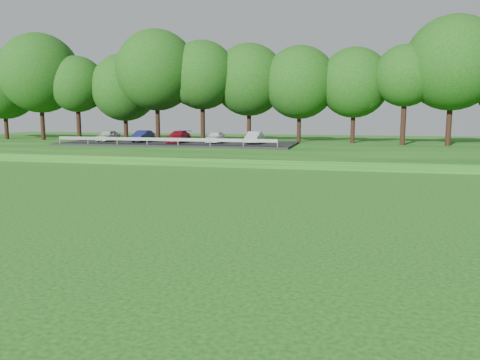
# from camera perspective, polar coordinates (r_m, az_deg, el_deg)

# --- Properties ---
(berm) EXTENTS (130.00, 30.00, 0.60)m
(berm) POSITION_cam_1_polar(r_m,az_deg,el_deg) (47.17, 21.43, 3.36)
(berm) COLOR #0D470F
(berm) RESTS_ON ground
(walking_path) EXTENTS (130.00, 1.60, 0.04)m
(walking_path) POSITION_cam_1_polar(r_m,az_deg,el_deg) (33.46, 24.67, 0.92)
(walking_path) COLOR gray
(walking_path) RESTS_ON ground
(treeline) EXTENTS (104.00, 7.00, 15.00)m
(treeline) POSITION_cam_1_polar(r_m,az_deg,el_deg) (51.18, 21.27, 12.45)
(treeline) COLOR #11410F
(treeline) RESTS_ON berm
(parking_lot) EXTENTS (24.00, 9.00, 1.38)m
(parking_lot) POSITION_cam_1_polar(r_m,az_deg,el_deg) (48.69, -7.63, 4.82)
(parking_lot) COLOR black
(parking_lot) RESTS_ON berm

